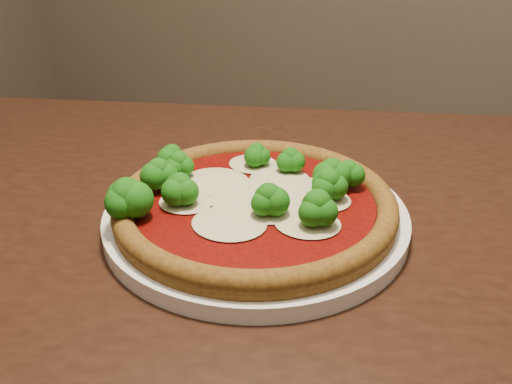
% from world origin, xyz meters
% --- Properties ---
extents(dining_table, '(1.48, 1.09, 0.75)m').
position_xyz_m(dining_table, '(-0.12, 0.10, 0.66)').
color(dining_table, black).
rests_on(dining_table, floor).
extents(plate, '(0.33, 0.33, 0.02)m').
position_xyz_m(plate, '(-0.14, 0.11, 0.76)').
color(plate, white).
rests_on(plate, dining_table).
extents(pizza, '(0.30, 0.30, 0.06)m').
position_xyz_m(pizza, '(-0.14, 0.10, 0.78)').
color(pizza, brown).
rests_on(pizza, plate).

